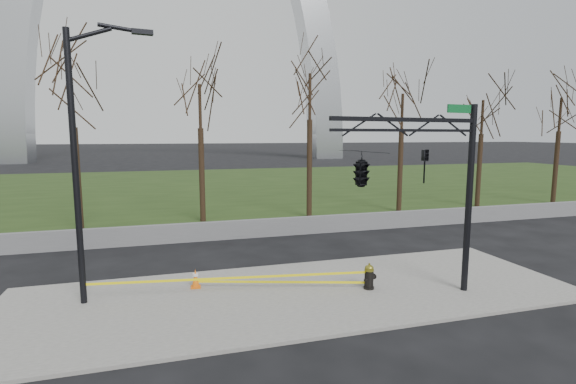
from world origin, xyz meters
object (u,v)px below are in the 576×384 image
object	(u,v)px
traffic_cone	(196,278)
traffic_signal_mast	(385,168)
street_light	(83,148)
fire_hydrant	(369,277)

from	to	relation	value
traffic_cone	traffic_signal_mast	world-z (taller)	traffic_signal_mast
street_light	traffic_signal_mast	bearing A→B (deg)	-25.05
street_light	fire_hydrant	bearing A→B (deg)	-15.77
traffic_signal_mast	fire_hydrant	bearing A→B (deg)	69.82
fire_hydrant	traffic_signal_mast	xyz separation A→B (m)	(-0.32, -1.36, 3.65)
traffic_cone	street_light	distance (m)	5.29
street_light	traffic_cone	bearing A→B (deg)	-0.60
fire_hydrant	traffic_cone	bearing A→B (deg)	138.89
street_light	traffic_signal_mast	world-z (taller)	street_light
traffic_cone	fire_hydrant	bearing A→B (deg)	-17.25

